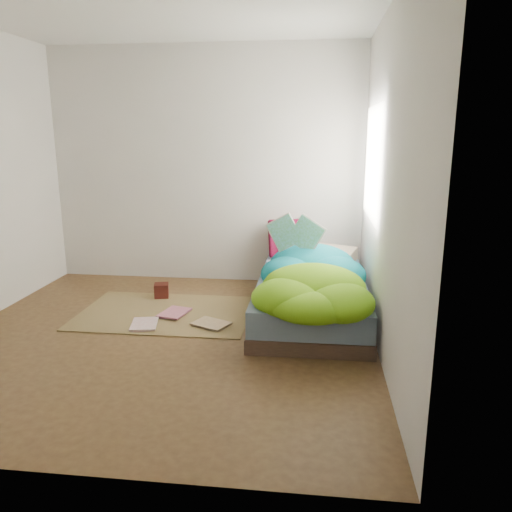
% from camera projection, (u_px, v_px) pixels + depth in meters
% --- Properties ---
extents(ground, '(3.50, 3.50, 0.00)m').
position_uv_depth(ground, '(164.00, 337.00, 4.18)').
color(ground, '#472F1B').
rests_on(ground, ground).
extents(room_walls, '(3.54, 3.54, 2.62)m').
position_uv_depth(room_walls, '(156.00, 138.00, 3.80)').
color(room_walls, beige).
rests_on(room_walls, ground).
extents(bed, '(1.00, 2.00, 0.34)m').
position_uv_depth(bed, '(311.00, 296.00, 4.70)').
color(bed, '#36271D').
rests_on(bed, ground).
extents(duvet, '(0.96, 1.84, 0.34)m').
position_uv_depth(duvet, '(312.00, 267.00, 4.40)').
color(duvet, '#085A80').
rests_on(duvet, bed).
extents(rug, '(1.60, 1.10, 0.01)m').
position_uv_depth(rug, '(166.00, 313.00, 4.73)').
color(rug, brown).
rests_on(rug, ground).
extents(pillow_floral, '(0.70, 0.57, 0.14)m').
position_uv_depth(pillow_floral, '(324.00, 256.00, 5.23)').
color(pillow_floral, beige).
rests_on(pillow_floral, bed).
extents(pillow_magenta, '(0.42, 0.23, 0.40)m').
position_uv_depth(pillow_magenta, '(288.00, 238.00, 5.47)').
color(pillow_magenta, '#48041D').
rests_on(pillow_magenta, bed).
extents(open_book, '(0.48, 0.24, 0.29)m').
position_uv_depth(open_book, '(295.00, 223.00, 4.76)').
color(open_book, '#2D802A').
rests_on(open_book, duvet).
extents(wooden_box, '(0.17, 0.17, 0.14)m').
position_uv_depth(wooden_box, '(162.00, 290.00, 5.15)').
color(wooden_box, '#3A0D0D').
rests_on(wooden_box, rug).
extents(floor_book_a, '(0.28, 0.35, 0.02)m').
position_uv_depth(floor_book_a, '(131.00, 325.00, 4.38)').
color(floor_book_a, silver).
rests_on(floor_book_a, rug).
extents(floor_book_b, '(0.29, 0.35, 0.03)m').
position_uv_depth(floor_book_b, '(164.00, 312.00, 4.70)').
color(floor_book_b, '#D2798A').
rests_on(floor_book_b, rug).
extents(floor_book_c, '(0.37, 0.33, 0.02)m').
position_uv_depth(floor_book_c, '(203.00, 328.00, 4.31)').
color(floor_book_c, tan).
rests_on(floor_book_c, rug).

